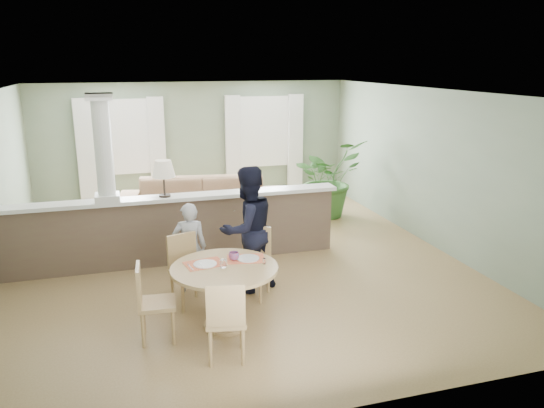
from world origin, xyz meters
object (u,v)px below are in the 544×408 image
object	(u,v)px
dining_table	(225,279)
chair_far_man	(254,258)
houseplant	(328,178)
man_person	(247,229)
chair_side	(150,299)
chair_far_boy	(186,266)
chair_near	(226,317)
child_person	(190,248)
sofa	(203,204)

from	to	relation	value
dining_table	chair_far_man	bearing A→B (deg)	54.37
houseplant	man_person	distance (m)	3.98
houseplant	chair_side	world-z (taller)	houseplant
chair_far_boy	chair_side	distance (m)	1.01
dining_table	chair_near	bearing A→B (deg)	-100.96
chair_far_boy	chair_side	xyz separation A→B (m)	(-0.53, -0.86, -0.01)
man_person	houseplant	bearing A→B (deg)	-151.21
chair_near	child_person	world-z (taller)	child_person
dining_table	chair_near	xyz separation A→B (m)	(-0.15, -0.79, -0.10)
houseplant	chair_far_man	bearing A→B (deg)	-126.32
chair_far_boy	chair_near	bearing A→B (deg)	-99.34
houseplant	chair_near	bearing A→B (deg)	-122.83
chair_far_man	chair_near	xyz separation A→B (m)	(-0.72, -1.58, -0.01)
sofa	child_person	xyz separation A→B (m)	(-0.64, -2.88, 0.17)
houseplant	chair_side	xyz separation A→B (m)	(-3.90, -4.19, -0.29)
houseplant	child_person	distance (m)	4.40
houseplant	chair_side	distance (m)	5.73
houseplant	chair_near	distance (m)	5.83
sofa	chair_far_boy	size ratio (longest dim) A/B	3.38
dining_table	chair_far_man	distance (m)	0.98
dining_table	child_person	xyz separation A→B (m)	(-0.26, 1.16, 0.02)
houseplant	child_person	xyz separation A→B (m)	(-3.26, -2.95, -0.16)
chair_far_boy	chair_side	size ratio (longest dim) A/B	1.02
chair_far_boy	man_person	bearing A→B (deg)	-3.46
sofa	chair_far_man	world-z (taller)	chair_far_man
houseplant	man_person	bearing A→B (deg)	-128.50
sofa	chair_side	bearing A→B (deg)	-98.02
chair_near	chair_side	bearing A→B (deg)	-32.57
sofa	houseplant	bearing A→B (deg)	10.69
dining_table	man_person	bearing A→B (deg)	61.97
dining_table	child_person	size ratio (longest dim) A/B	1.00
sofa	chair_far_man	bearing A→B (deg)	-77.63
houseplant	chair_far_boy	world-z (taller)	houseplant
sofa	houseplant	xyz separation A→B (m)	(2.62, 0.07, 0.33)
houseplant	chair_side	size ratio (longest dim) A/B	1.73
child_person	chair_side	bearing A→B (deg)	69.65
chair_near	man_person	xyz separation A→B (m)	(0.68, 1.78, 0.37)
houseplant	chair_near	size ratio (longest dim) A/B	1.69
houseplant	dining_table	bearing A→B (deg)	-126.19
chair_far_man	houseplant	bearing A→B (deg)	87.61
chair_far_boy	dining_table	bearing A→B (deg)	-81.96
chair_near	chair_far_boy	bearing A→B (deg)	-71.26
chair_side	child_person	xyz separation A→B (m)	(0.63, 1.24, 0.13)
sofa	child_person	size ratio (longest dim) A/B	2.49
chair_side	man_person	size ratio (longest dim) A/B	0.52
houseplant	dining_table	size ratio (longest dim) A/B	1.24
chair_far_man	man_person	world-z (taller)	man_person
chair_near	man_person	world-z (taller)	man_person
chair_far_boy	chair_side	bearing A→B (deg)	-138.48
child_person	man_person	xyz separation A→B (m)	(0.79, -0.17, 0.25)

